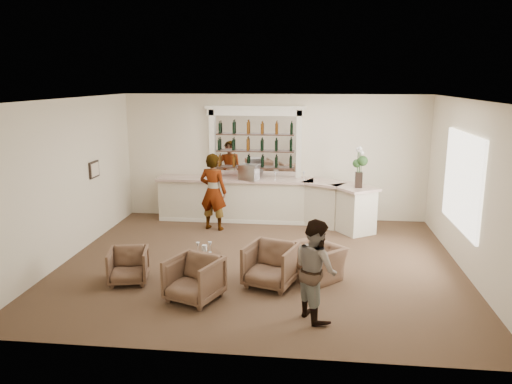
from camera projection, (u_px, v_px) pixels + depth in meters
ground at (260, 263)px, 10.20m from camera, size 8.00×8.00×0.00m
room_shell at (272, 145)px, 10.35m from camera, size 8.04×7.02×3.32m
bar_counter at (266, 201)px, 13.00m from camera, size 5.72×1.80×1.14m
back_bar_alcove at (255, 143)px, 13.11m from camera, size 2.64×0.25×3.00m
cocktail_table at (204, 266)px, 9.34m from camera, size 0.63×0.63×0.50m
sommelier at (213, 192)px, 12.30m from camera, size 0.79×0.62×1.92m
guest at (316, 269)px, 7.72m from camera, size 0.91×0.98×1.60m
armchair_left at (128, 266)px, 9.17m from camera, size 0.83×0.84×0.64m
armchair_center at (194, 279)px, 8.43m from camera, size 1.06×1.07×0.75m
armchair_right at (271, 265)px, 9.02m from camera, size 1.07×1.08×0.79m
armchair_far at (314, 262)px, 9.39m from camera, size 1.29×1.29×0.63m
espresso_machine at (249, 172)px, 12.79m from camera, size 0.54×0.49×0.40m
flower_vase at (359, 165)px, 11.83m from camera, size 0.26×0.26×0.98m
wine_glass_bar_left at (275, 176)px, 12.81m from camera, size 0.07×0.07×0.21m
wine_glass_bar_right at (304, 176)px, 12.83m from camera, size 0.07×0.07×0.21m
wine_glass_tbl_a at (198, 248)px, 9.30m from camera, size 0.07×0.07×0.21m
wine_glass_tbl_b at (210, 247)px, 9.33m from camera, size 0.07×0.07×0.21m
wine_glass_tbl_c at (204, 251)px, 9.13m from camera, size 0.07×0.07×0.21m
napkin_holder at (204, 248)px, 9.41m from camera, size 0.08×0.08×0.12m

